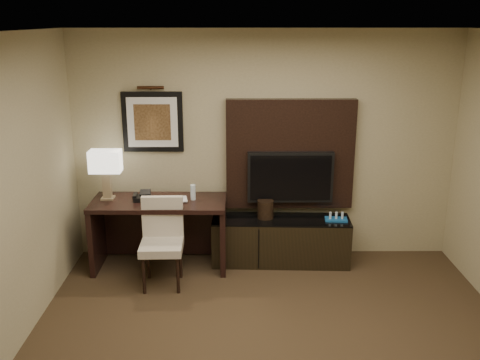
{
  "coord_description": "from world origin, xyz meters",
  "views": [
    {
      "loc": [
        -0.33,
        -3.64,
        2.8
      ],
      "look_at": [
        -0.29,
        1.8,
        1.15
      ],
      "focal_mm": 40.0,
      "sensor_mm": 36.0,
      "label": 1
    }
  ],
  "objects_px": {
    "desk": "(160,234)",
    "table_lamp": "(106,176)",
    "credenza": "(281,241)",
    "desk_chair": "(162,246)",
    "tv": "(290,177)",
    "ice_bucket": "(265,209)",
    "water_bottle": "(193,192)",
    "desk_phone": "(142,196)",
    "minibar_tray": "(336,216)"
  },
  "relations": [
    {
      "from": "tv",
      "to": "minibar_tray",
      "type": "bearing_deg",
      "value": -19.84
    },
    {
      "from": "tv",
      "to": "desk_chair",
      "type": "distance_m",
      "value": 1.69
    },
    {
      "from": "credenza",
      "to": "table_lamp",
      "type": "distance_m",
      "value": 2.15
    },
    {
      "from": "tv",
      "to": "desk_phone",
      "type": "distance_m",
      "value": 1.72
    },
    {
      "from": "desk",
      "to": "table_lamp",
      "type": "height_order",
      "value": "table_lamp"
    },
    {
      "from": "desk_phone",
      "to": "ice_bucket",
      "type": "bearing_deg",
      "value": 0.7
    },
    {
      "from": "table_lamp",
      "to": "desk_phone",
      "type": "bearing_deg",
      "value": -7.75
    },
    {
      "from": "credenza",
      "to": "water_bottle",
      "type": "relative_size",
      "value": 9.14
    },
    {
      "from": "minibar_tray",
      "to": "water_bottle",
      "type": "bearing_deg",
      "value": -179.4
    },
    {
      "from": "credenza",
      "to": "desk_chair",
      "type": "relative_size",
      "value": 1.72
    },
    {
      "from": "minibar_tray",
      "to": "ice_bucket",
      "type": "bearing_deg",
      "value": 174.11
    },
    {
      "from": "desk",
      "to": "minibar_tray",
      "type": "height_order",
      "value": "desk"
    },
    {
      "from": "ice_bucket",
      "to": "minibar_tray",
      "type": "xyz_separation_m",
      "value": [
        0.82,
        -0.08,
        -0.06
      ]
    },
    {
      "from": "table_lamp",
      "to": "minibar_tray",
      "type": "bearing_deg",
      "value": -0.44
    },
    {
      "from": "tv",
      "to": "desk_chair",
      "type": "relative_size",
      "value": 1.07
    },
    {
      "from": "desk",
      "to": "desk_phone",
      "type": "xyz_separation_m",
      "value": [
        -0.18,
        0.02,
        0.46
      ]
    },
    {
      "from": "desk_chair",
      "to": "minibar_tray",
      "type": "height_order",
      "value": "desk_chair"
    },
    {
      "from": "water_bottle",
      "to": "desk_phone",
      "type": "bearing_deg",
      "value": -178.25
    },
    {
      "from": "credenza",
      "to": "desk_chair",
      "type": "distance_m",
      "value": 1.45
    },
    {
      "from": "desk_chair",
      "to": "ice_bucket",
      "type": "bearing_deg",
      "value": 26.67
    },
    {
      "from": "desk_phone",
      "to": "minibar_tray",
      "type": "bearing_deg",
      "value": -3.25
    },
    {
      "from": "tv",
      "to": "desk_phone",
      "type": "height_order",
      "value": "tv"
    },
    {
      "from": "desk",
      "to": "credenza",
      "type": "relative_size",
      "value": 0.95
    },
    {
      "from": "desk_phone",
      "to": "minibar_tray",
      "type": "relative_size",
      "value": 0.75
    },
    {
      "from": "tv",
      "to": "ice_bucket",
      "type": "relative_size",
      "value": 4.68
    },
    {
      "from": "desk",
      "to": "credenza",
      "type": "distance_m",
      "value": 1.42
    },
    {
      "from": "minibar_tray",
      "to": "tv",
      "type": "bearing_deg",
      "value": 160.16
    },
    {
      "from": "desk",
      "to": "water_bottle",
      "type": "xyz_separation_m",
      "value": [
        0.39,
        0.03,
        0.5
      ]
    },
    {
      "from": "desk",
      "to": "minibar_tray",
      "type": "distance_m",
      "value": 2.05
    },
    {
      "from": "ice_bucket",
      "to": "credenza",
      "type": "bearing_deg",
      "value": -10.64
    },
    {
      "from": "desk",
      "to": "tv",
      "type": "height_order",
      "value": "tv"
    },
    {
      "from": "desk",
      "to": "minibar_tray",
      "type": "relative_size",
      "value": 5.96
    },
    {
      "from": "water_bottle",
      "to": "ice_bucket",
      "type": "distance_m",
      "value": 0.87
    },
    {
      "from": "desk",
      "to": "table_lamp",
      "type": "distance_m",
      "value": 0.9
    },
    {
      "from": "credenza",
      "to": "ice_bucket",
      "type": "xyz_separation_m",
      "value": [
        -0.18,
        0.03,
        0.38
      ]
    },
    {
      "from": "water_bottle",
      "to": "desk",
      "type": "bearing_deg",
      "value": -175.21
    },
    {
      "from": "ice_bucket",
      "to": "minibar_tray",
      "type": "height_order",
      "value": "ice_bucket"
    },
    {
      "from": "desk",
      "to": "credenza",
      "type": "height_order",
      "value": "desk"
    },
    {
      "from": "desk_phone",
      "to": "water_bottle",
      "type": "relative_size",
      "value": 1.09
    },
    {
      "from": "desk_chair",
      "to": "ice_bucket",
      "type": "xyz_separation_m",
      "value": [
        1.14,
        0.61,
        0.19
      ]
    },
    {
      "from": "table_lamp",
      "to": "desk",
      "type": "bearing_deg",
      "value": -6.8
    },
    {
      "from": "credenza",
      "to": "desk_phone",
      "type": "height_order",
      "value": "desk_phone"
    },
    {
      "from": "credenza",
      "to": "tv",
      "type": "height_order",
      "value": "tv"
    },
    {
      "from": "desk_chair",
      "to": "tv",
      "type": "bearing_deg",
      "value": 25.08
    },
    {
      "from": "desk",
      "to": "table_lamp",
      "type": "xyz_separation_m",
      "value": [
        -0.59,
        0.07,
        0.68
      ]
    },
    {
      "from": "desk",
      "to": "desk_chair",
      "type": "relative_size",
      "value": 1.63
    },
    {
      "from": "table_lamp",
      "to": "water_bottle",
      "type": "bearing_deg",
      "value": -2.19
    },
    {
      "from": "tv",
      "to": "ice_bucket",
      "type": "distance_m",
      "value": 0.48
    },
    {
      "from": "minibar_tray",
      "to": "table_lamp",
      "type": "bearing_deg",
      "value": 179.56
    },
    {
      "from": "ice_bucket",
      "to": "minibar_tray",
      "type": "bearing_deg",
      "value": -5.89
    }
  ]
}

